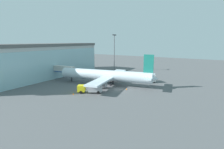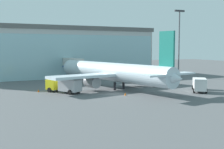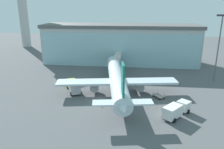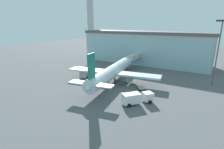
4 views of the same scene
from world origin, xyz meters
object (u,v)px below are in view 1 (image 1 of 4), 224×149
object	(u,v)px
apron_light_mast	(114,50)
airplane	(106,75)
fuel_truck	(149,78)
baggage_cart	(125,79)
catering_truck	(91,88)
safety_cone_nose	(127,89)
jet_bridge	(61,69)
safety_cone_wingtip	(73,94)

from	to	relation	value
apron_light_mast	airplane	bearing A→B (deg)	-154.30
fuel_truck	baggage_cart	bearing A→B (deg)	55.76
airplane	catering_truck	size ratio (longest dim) A/B	4.99
apron_light_mast	catering_truck	world-z (taller)	apron_light_mast
airplane	safety_cone_nose	xyz separation A→B (m)	(-2.02, -9.12, -3.13)
apron_light_mast	safety_cone_nose	world-z (taller)	apron_light_mast
catering_truck	baggage_cart	size ratio (longest dim) A/B	2.34
apron_light_mast	airplane	world-z (taller)	apron_light_mast
jet_bridge	fuel_truck	bearing A→B (deg)	-156.78
jet_bridge	safety_cone_wingtip	bearing A→B (deg)	142.64
fuel_truck	safety_cone_nose	bearing A→B (deg)	120.70
jet_bridge	catering_truck	size ratio (longest dim) A/B	1.64
catering_truck	safety_cone_nose	distance (m)	11.69
apron_light_mast	airplane	size ratio (longest dim) A/B	0.50
airplane	safety_cone_wingtip	xyz separation A→B (m)	(-14.98, 1.67, -3.13)
airplane	safety_cone_nose	size ratio (longest dim) A/B	67.40
apron_light_mast	safety_cone_wingtip	xyz separation A→B (m)	(-41.59, -11.13, -10.80)
jet_bridge	safety_cone_wingtip	xyz separation A→B (m)	(-12.64, -18.64, -4.00)
fuel_truck	baggage_cart	distance (m)	9.38
safety_cone_nose	safety_cone_wingtip	world-z (taller)	same
jet_bridge	catering_truck	bearing A→B (deg)	155.60
safety_cone_nose	catering_truck	bearing A→B (deg)	139.09
fuel_truck	airplane	bearing A→B (deg)	87.87
safety_cone_nose	baggage_cart	bearing A→B (deg)	29.79
catering_truck	safety_cone_wingtip	distance (m)	5.39
jet_bridge	airplane	bearing A→B (deg)	-176.63
jet_bridge	apron_light_mast	size ratio (longest dim) A/B	0.65
baggage_cart	airplane	bearing A→B (deg)	-140.59
baggage_cart	catering_truck	bearing A→B (deg)	-130.70
airplane	safety_cone_wingtip	size ratio (longest dim) A/B	67.40
apron_light_mast	safety_cone_wingtip	bearing A→B (deg)	-165.02
baggage_cart	safety_cone_nose	world-z (taller)	baggage_cart
fuel_truck	safety_cone_nose	size ratio (longest dim) A/B	12.96
baggage_cart	safety_cone_nose	distance (m)	14.17
fuel_truck	safety_cone_wingtip	world-z (taller)	fuel_truck
baggage_cart	safety_cone_wingtip	xyz separation A→B (m)	(-25.27, 3.76, -0.23)
baggage_cart	safety_cone_nose	size ratio (longest dim) A/B	5.78
apron_light_mast	baggage_cart	world-z (taller)	apron_light_mast
safety_cone_wingtip	jet_bridge	bearing A→B (deg)	55.86
jet_bridge	safety_cone_nose	size ratio (longest dim) A/B	22.19
catering_truck	safety_cone_wingtip	world-z (taller)	catering_truck
fuel_truck	baggage_cart	world-z (taller)	fuel_truck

